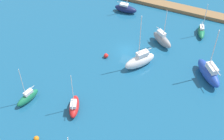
# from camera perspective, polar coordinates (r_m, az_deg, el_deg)

# --- Properties ---
(water) EXTENTS (160.00, 160.00, 0.00)m
(water) POSITION_cam_1_polar(r_m,az_deg,el_deg) (66.37, 2.56, 3.33)
(water) COLOR #19567F
(water) RESTS_ON ground
(pier_dock) EXTENTS (27.92, 2.63, 0.81)m
(pier_dock) POSITION_cam_1_polar(r_m,az_deg,el_deg) (79.21, 10.53, 10.68)
(pier_dock) COLOR olive
(pier_dock) RESTS_ON ground
(sailboat_green_lone_south) EXTENTS (2.46, 4.81, 7.59)m
(sailboat_green_lone_south) POSITION_cam_1_polar(r_m,az_deg,el_deg) (72.49, 15.19, 6.49)
(sailboat_green_lone_south) COLOR #19724C
(sailboat_green_lone_south) RESTS_ON water
(sailboat_white_mid_basin) EXTENTS (5.44, 6.28, 11.69)m
(sailboat_white_mid_basin) POSITION_cam_1_polar(r_m,az_deg,el_deg) (62.40, 4.84, 1.66)
(sailboat_white_mid_basin) COLOR white
(sailboat_white_mid_basin) RESTS_ON water
(sailboat_navy_near_pier) EXTENTS (5.23, 2.03, 7.60)m
(sailboat_navy_near_pier) POSITION_cam_1_polar(r_m,az_deg,el_deg) (76.50, 2.38, 10.57)
(sailboat_navy_near_pier) COLOR #141E4C
(sailboat_navy_near_pier) RESTS_ON water
(sailboat_blue_inner_mooring) EXTENTS (6.16, 6.88, 10.80)m
(sailboat_blue_inner_mooring) POSITION_cam_1_polar(r_m,az_deg,el_deg) (62.34, 16.38, -0.41)
(sailboat_blue_inner_mooring) COLOR #2347B2
(sailboat_blue_inner_mooring) RESTS_ON water
(sailboat_red_along_channel) EXTENTS (3.18, 4.94, 7.90)m
(sailboat_red_along_channel) POSITION_cam_1_polar(r_m,az_deg,el_deg) (55.63, -6.55, -6.24)
(sailboat_red_along_channel) COLOR red
(sailboat_red_along_channel) RESTS_ON water
(sailboat_green_east_end) EXTENTS (2.42, 4.75, 7.83)m
(sailboat_green_east_end) POSITION_cam_1_polar(r_m,az_deg,el_deg) (58.31, -14.37, -4.60)
(sailboat_green_east_end) COLOR #19724C
(sailboat_green_east_end) RESTS_ON water
(sailboat_gray_west_end) EXTENTS (5.29, 4.32, 8.46)m
(sailboat_gray_west_end) POSITION_cam_1_polar(r_m,az_deg,el_deg) (67.94, 8.64, 5.26)
(sailboat_gray_west_end) COLOR gray
(sailboat_gray_west_end) RESTS_ON water
(mooring_buoy_red) EXTENTS (0.90, 0.90, 0.90)m
(mooring_buoy_red) POSITION_cam_1_polar(r_m,az_deg,el_deg) (64.58, -1.04, 2.50)
(mooring_buoy_red) COLOR red
(mooring_buoy_red) RESTS_ON water
(mooring_buoy_orange) EXTENTS (0.84, 0.84, 0.84)m
(mooring_buoy_orange) POSITION_cam_1_polar(r_m,az_deg,el_deg) (53.41, -12.95, -11.46)
(mooring_buoy_orange) COLOR orange
(mooring_buoy_orange) RESTS_ON water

